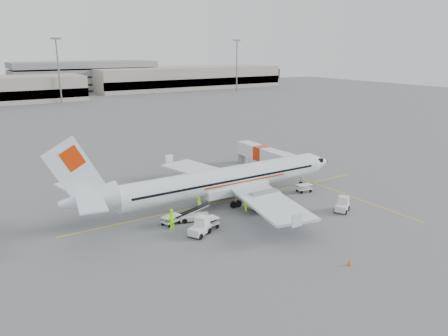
# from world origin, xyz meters

# --- Properties ---
(ground) EXTENTS (360.00, 360.00, 0.00)m
(ground) POSITION_xyz_m (0.00, 0.00, 0.00)
(ground) COLOR #56595B
(stripe_lead) EXTENTS (44.00, 0.20, 0.01)m
(stripe_lead) POSITION_xyz_m (0.00, 0.00, 0.01)
(stripe_lead) COLOR yellow
(stripe_lead) RESTS_ON ground
(stripe_cross) EXTENTS (0.20, 20.00, 0.01)m
(stripe_cross) POSITION_xyz_m (14.00, -8.00, 0.01)
(stripe_cross) COLOR yellow
(stripe_cross) RESTS_ON ground
(terminal_east) EXTENTS (90.00, 26.00, 10.00)m
(terminal_east) POSITION_xyz_m (70.00, 145.00, 5.00)
(terminal_east) COLOR gray
(terminal_east) RESTS_ON ground
(parking_garage) EXTENTS (62.00, 24.00, 14.00)m
(parking_garage) POSITION_xyz_m (25.00, 160.00, 7.00)
(parking_garage) COLOR slate
(parking_garage) RESTS_ON ground
(treeline) EXTENTS (300.00, 3.00, 6.00)m
(treeline) POSITION_xyz_m (0.00, 175.00, 3.00)
(treeline) COLOR black
(treeline) RESTS_ON ground
(mast_center) EXTENTS (3.20, 1.20, 22.00)m
(mast_center) POSITION_xyz_m (5.00, 118.00, 11.00)
(mast_center) COLOR slate
(mast_center) RESTS_ON ground
(mast_east) EXTENTS (3.20, 1.20, 22.00)m
(mast_east) POSITION_xyz_m (80.00, 118.00, 11.00)
(mast_east) COLOR slate
(mast_east) RESTS_ON ground
(aircraft) EXTENTS (37.63, 29.55, 10.34)m
(aircraft) POSITION_xyz_m (-1.21, -0.41, 5.17)
(aircraft) COLOR white
(aircraft) RESTS_ON ground
(jet_bridge) EXTENTS (3.03, 14.58, 3.81)m
(jet_bridge) POSITION_xyz_m (11.90, 9.53, 1.91)
(jet_bridge) COLOR silver
(jet_bridge) RESTS_ON ground
(belt_loader) EXTENTS (4.77, 3.00, 2.42)m
(belt_loader) POSITION_xyz_m (-7.53, -3.55, 1.21)
(belt_loader) COLOR silver
(belt_loader) RESTS_ON ground
(tug_fore) EXTENTS (2.61, 2.27, 1.75)m
(tug_fore) POSITION_xyz_m (8.82, -10.60, 0.87)
(tug_fore) COLOR silver
(tug_fore) RESTS_ON ground
(tug_mid) EXTENTS (2.16, 1.54, 1.52)m
(tug_mid) POSITION_xyz_m (1.22, -5.07, 0.76)
(tug_mid) COLOR silver
(tug_mid) RESTS_ON ground
(tug_aft) EXTENTS (2.83, 2.41, 1.90)m
(tug_aft) POSITION_xyz_m (-9.01, -7.40, 0.95)
(tug_aft) COLOR silver
(tug_aft) RESTS_ON ground
(cart_loaded_a) EXTENTS (2.36, 1.80, 1.09)m
(cart_loaded_a) POSITION_xyz_m (-10.32, -3.26, 0.54)
(cart_loaded_a) COLOR silver
(cart_loaded_a) RESTS_ON ground
(cart_loaded_b) EXTENTS (2.52, 1.72, 1.22)m
(cart_loaded_b) POSITION_xyz_m (-7.42, -6.45, 0.61)
(cart_loaded_b) COLOR silver
(cart_loaded_b) RESTS_ON ground
(cart_empty_a) EXTENTS (2.29, 1.40, 1.17)m
(cart_empty_a) POSITION_xyz_m (0.81, -5.70, 0.59)
(cart_empty_a) COLOR silver
(cart_empty_a) RESTS_ON ground
(cart_empty_b) EXTENTS (2.25, 1.56, 1.08)m
(cart_empty_b) POSITION_xyz_m (9.99, -2.65, 0.54)
(cart_empty_b) COLOR silver
(cart_empty_b) RESTS_ON ground
(cone_nose) EXTENTS (0.44, 0.44, 0.71)m
(cone_nose) POSITION_xyz_m (11.94, 4.95, 0.36)
(cone_nose) COLOR #F74D05
(cone_nose) RESTS_ON ground
(cone_port) EXTENTS (0.34, 0.34, 0.56)m
(cone_port) POSITION_xyz_m (6.29, 9.91, 0.28)
(cone_port) COLOR #F74D05
(cone_port) RESTS_ON ground
(cone_stbd) EXTENTS (0.34, 0.34, 0.56)m
(cone_stbd) POSITION_xyz_m (-0.73, -20.45, 0.28)
(cone_stbd) COLOR #F74D05
(cone_stbd) RESTS_ON ground
(crew_a) EXTENTS (0.83, 0.76, 1.90)m
(crew_a) POSITION_xyz_m (-5.73, -1.50, 0.95)
(crew_a) COLOR #A4FF0F
(crew_a) RESTS_ON ground
(crew_b) EXTENTS (1.14, 1.03, 1.92)m
(crew_b) POSITION_xyz_m (-10.29, -3.49, 0.96)
(crew_b) COLOR #A4FF0F
(crew_b) RESTS_ON ground
(crew_c) EXTENTS (0.62, 1.08, 1.67)m
(crew_c) POSITION_xyz_m (-0.79, -4.31, 0.84)
(crew_c) COLOR #A4FF0F
(crew_c) RESTS_ON ground
(crew_d) EXTENTS (1.07, 0.45, 1.82)m
(crew_d) POSITION_xyz_m (-10.74, -4.40, 0.91)
(crew_d) COLOR #A4FF0F
(crew_d) RESTS_ON ground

